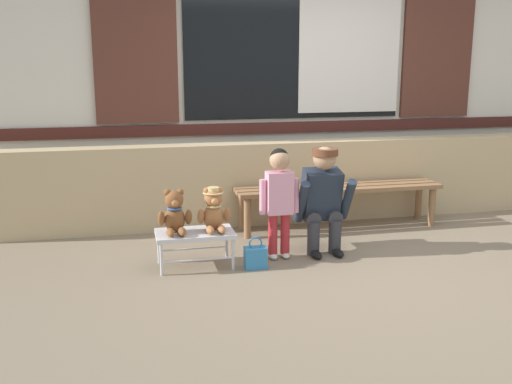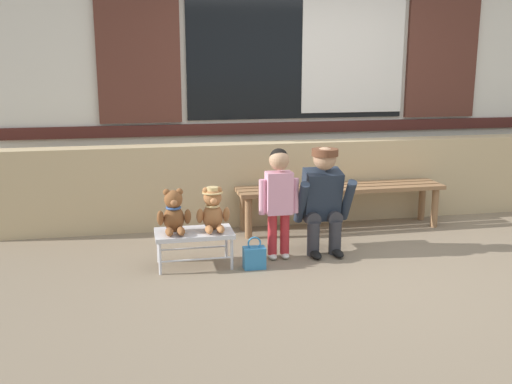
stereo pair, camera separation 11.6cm
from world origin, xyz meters
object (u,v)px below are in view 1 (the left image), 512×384
object	(u,v)px
adult_crouching	(323,199)
teddy_bear_with_hat	(214,210)
wooden_bench_long	(338,192)
handbag_on_ground	(256,257)
teddy_bear_plain	(175,213)
child_standing	(279,191)
small_display_bench	(195,236)

from	to	relation	value
adult_crouching	teddy_bear_with_hat	bearing A→B (deg)	-171.67
wooden_bench_long	handbag_on_ground	world-z (taller)	wooden_bench_long
teddy_bear_plain	child_standing	distance (m)	0.90
teddy_bear_plain	teddy_bear_with_hat	xyz separation A→B (m)	(0.32, 0.00, 0.01)
adult_crouching	child_standing	bearing A→B (deg)	-167.14
child_standing	handbag_on_ground	bearing A→B (deg)	-140.54
teddy_bear_plain	adult_crouching	world-z (taller)	adult_crouching
teddy_bear_plain	child_standing	world-z (taller)	child_standing
wooden_bench_long	adult_crouching	size ratio (longest dim) A/B	2.21
teddy_bear_with_hat	wooden_bench_long	bearing A→B (deg)	30.21
wooden_bench_long	small_display_bench	bearing A→B (deg)	-152.35
wooden_bench_long	adult_crouching	bearing A→B (deg)	-120.95
teddy_bear_with_hat	child_standing	distance (m)	0.59
teddy_bear_with_hat	small_display_bench	bearing A→B (deg)	-179.23
teddy_bear_with_hat	adult_crouching	bearing A→B (deg)	8.33
wooden_bench_long	child_standing	xyz separation A→B (m)	(-0.83, -0.77, 0.22)
teddy_bear_with_hat	handbag_on_ground	size ratio (longest dim) A/B	1.34
wooden_bench_long	handbag_on_ground	xyz separation A→B (m)	(-1.08, -0.98, -0.28)
wooden_bench_long	teddy_bear_plain	xyz separation A→B (m)	(-1.72, -0.81, 0.09)
small_display_bench	child_standing	bearing A→B (deg)	3.97
teddy_bear_plain	child_standing	bearing A→B (deg)	3.17
wooden_bench_long	teddy_bear_with_hat	xyz separation A→B (m)	(-1.40, -0.81, 0.10)
small_display_bench	teddy_bear_with_hat	distance (m)	0.26
teddy_bear_with_hat	handbag_on_ground	bearing A→B (deg)	-27.05
teddy_bear_plain	adult_crouching	distance (m)	1.33
wooden_bench_long	small_display_bench	world-z (taller)	wooden_bench_long
adult_crouching	handbag_on_ground	distance (m)	0.84
adult_crouching	teddy_bear_plain	bearing A→B (deg)	-173.65
teddy_bear_plain	teddy_bear_with_hat	world-z (taller)	same
teddy_bear_plain	teddy_bear_with_hat	size ratio (longest dim) A/B	1.00
adult_crouching	handbag_on_ground	size ratio (longest dim) A/B	3.49
teddy_bear_plain	adult_crouching	size ratio (longest dim) A/B	0.38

